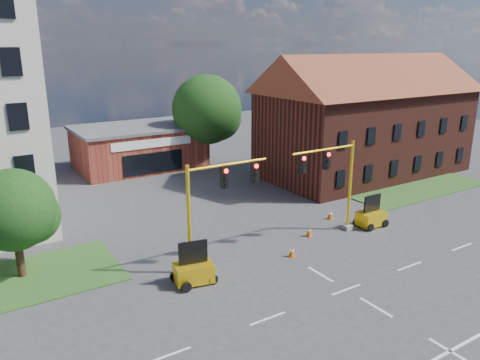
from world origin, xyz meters
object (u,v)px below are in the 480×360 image
(signal_mast_east, at_px, (332,178))
(trailer_east, at_px, (371,217))
(signal_mast_west, at_px, (215,201))
(trailer_west, at_px, (194,270))
(pickup_white, at_px, (325,175))

(signal_mast_east, distance_m, trailer_east, 4.76)
(signal_mast_east, bearing_deg, trailer_east, -7.20)
(signal_mast_west, distance_m, signal_mast_east, 8.71)
(signal_mast_east, xyz_separation_m, trailer_west, (-10.71, -1.09, -3.21))
(signal_mast_east, xyz_separation_m, pickup_white, (8.10, 9.43, -3.19))
(trailer_east, bearing_deg, signal_mast_east, 172.85)
(signal_mast_west, bearing_deg, trailer_west, -151.35)
(signal_mast_west, xyz_separation_m, signal_mast_east, (8.71, 0.00, 0.00))
(trailer_west, xyz_separation_m, pickup_white, (18.81, 10.52, 0.02))
(signal_mast_west, bearing_deg, signal_mast_east, 0.00)
(signal_mast_east, distance_m, trailer_west, 11.23)
(trailer_east, distance_m, pickup_white, 10.90)
(trailer_west, bearing_deg, pickup_white, 40.39)
(signal_mast_east, height_order, trailer_east, signal_mast_east)
(trailer_east, xyz_separation_m, pickup_white, (4.64, 9.86, 0.05))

